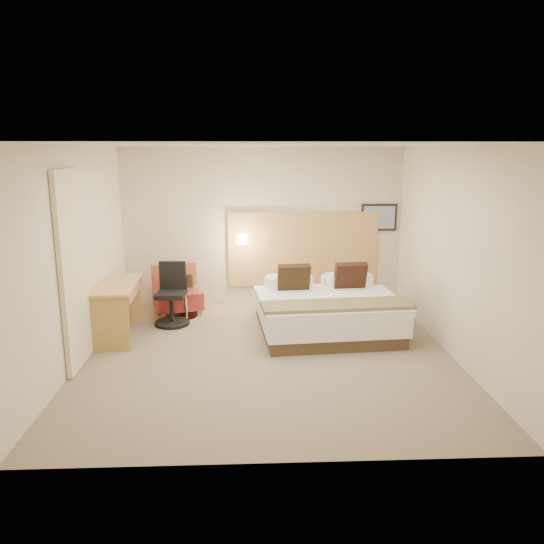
{
  "coord_description": "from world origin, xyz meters",
  "views": [
    {
      "loc": [
        -0.24,
        -6.58,
        2.64
      ],
      "look_at": [
        0.07,
        0.42,
        1.02
      ],
      "focal_mm": 35.0,
      "sensor_mm": 36.0,
      "label": 1
    }
  ],
  "objects_px": {
    "desk_chair": "(172,299)",
    "lounge_chair": "(177,294)",
    "side_table": "(186,301)",
    "desk": "(118,295)",
    "bed": "(325,310)"
  },
  "relations": [
    {
      "from": "side_table",
      "to": "desk_chair",
      "type": "distance_m",
      "value": 0.34
    },
    {
      "from": "desk",
      "to": "bed",
      "type": "bearing_deg",
      "value": 2.61
    },
    {
      "from": "bed",
      "to": "lounge_chair",
      "type": "xyz_separation_m",
      "value": [
        -2.33,
        1.05,
        -0.01
      ]
    },
    {
      "from": "lounge_chair",
      "to": "desk_chair",
      "type": "height_order",
      "value": "desk_chair"
    },
    {
      "from": "desk_chair",
      "to": "desk",
      "type": "bearing_deg",
      "value": -141.06
    },
    {
      "from": "side_table",
      "to": "desk",
      "type": "distance_m",
      "value": 1.23
    },
    {
      "from": "lounge_chair",
      "to": "side_table",
      "type": "bearing_deg",
      "value": -62.84
    },
    {
      "from": "lounge_chair",
      "to": "desk_chair",
      "type": "relative_size",
      "value": 0.95
    },
    {
      "from": "desk",
      "to": "desk_chair",
      "type": "height_order",
      "value": "desk_chair"
    },
    {
      "from": "side_table",
      "to": "desk",
      "type": "bearing_deg",
      "value": -136.46
    },
    {
      "from": "bed",
      "to": "lounge_chair",
      "type": "height_order",
      "value": "bed"
    },
    {
      "from": "desk_chair",
      "to": "lounge_chair",
      "type": "bearing_deg",
      "value": 90.58
    },
    {
      "from": "lounge_chair",
      "to": "desk",
      "type": "bearing_deg",
      "value": -119.64
    },
    {
      "from": "lounge_chair",
      "to": "desk_chair",
      "type": "bearing_deg",
      "value": -89.42
    },
    {
      "from": "bed",
      "to": "desk",
      "type": "distance_m",
      "value": 3.02
    }
  ]
}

